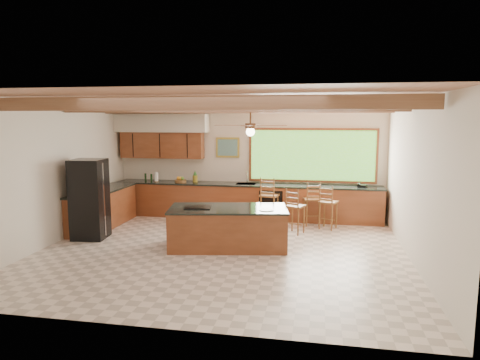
# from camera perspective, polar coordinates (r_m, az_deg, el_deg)

# --- Properties ---
(ground) EXTENTS (7.20, 7.20, 0.00)m
(ground) POSITION_cam_1_polar(r_m,az_deg,el_deg) (8.67, -2.49, -9.42)
(ground) COLOR beige
(ground) RESTS_ON ground
(room_shell) EXTENTS (7.27, 6.54, 3.02)m
(room_shell) POSITION_cam_1_polar(r_m,az_deg,el_deg) (8.95, -2.70, 5.56)
(room_shell) COLOR beige
(room_shell) RESTS_ON ground
(counter_run) EXTENTS (7.12, 3.10, 1.24)m
(counter_run) POSITION_cam_1_polar(r_m,az_deg,el_deg) (11.12, -3.73, -3.01)
(counter_run) COLOR brown
(counter_run) RESTS_ON ground
(island) EXTENTS (2.53, 1.50, 0.85)m
(island) POSITION_cam_1_polar(r_m,az_deg,el_deg) (8.80, -1.60, -6.33)
(island) COLOR brown
(island) RESTS_ON ground
(refrigerator) EXTENTS (0.75, 0.73, 1.75)m
(refrigerator) POSITION_cam_1_polar(r_m,az_deg,el_deg) (9.93, -19.42, -2.42)
(refrigerator) COLOR black
(refrigerator) RESTS_ON ground
(bar_stool_a) EXTENTS (0.50, 0.50, 1.06)m
(bar_stool_a) POSITION_cam_1_polar(r_m,az_deg,el_deg) (9.82, 7.38, -3.61)
(bar_stool_a) COLOR brown
(bar_stool_a) RESTS_ON ground
(bar_stool_b) EXTENTS (0.50, 0.50, 1.19)m
(bar_stool_b) POSITION_cam_1_polar(r_m,az_deg,el_deg) (10.68, 3.92, -2.18)
(bar_stool_b) COLOR brown
(bar_stool_b) RESTS_ON ground
(bar_stool_c) EXTENTS (0.50, 0.50, 1.08)m
(bar_stool_c) POSITION_cam_1_polar(r_m,az_deg,el_deg) (10.35, 11.71, -3.02)
(bar_stool_c) COLOR brown
(bar_stool_c) RESTS_ON ground
(bar_stool_d) EXTENTS (0.47, 0.47, 1.09)m
(bar_stool_d) POSITION_cam_1_polar(r_m,az_deg,el_deg) (10.63, 9.57, -2.63)
(bar_stool_d) COLOR brown
(bar_stool_d) RESTS_ON ground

